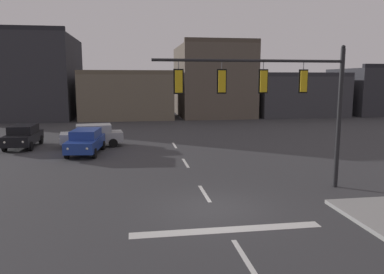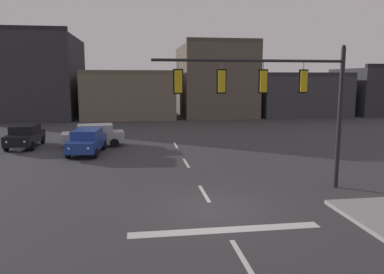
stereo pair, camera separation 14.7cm
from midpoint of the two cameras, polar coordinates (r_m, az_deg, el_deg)
name	(u,v)px [view 2 (the right image)]	position (r m, az deg, el deg)	size (l,w,h in m)	color
ground_plane	(214,209)	(14.53, 3.59, -10.93)	(400.00, 400.00, 0.00)	#353538
stop_bar_paint	(226,230)	(12.71, 5.51, -13.91)	(6.40, 0.50, 0.01)	silver
lane_centreline	(204,193)	(16.39, 2.13, -8.59)	(0.16, 26.40, 0.01)	silver
signal_mast_near_side	(276,91)	(16.56, 12.99, 6.89)	(8.43, 0.42, 6.37)	black
car_lot_nearside	(87,141)	(25.67, -15.55, -0.57)	(2.28, 4.59, 1.61)	navy
car_lot_middle	(25,135)	(29.66, -23.95, 0.22)	(1.94, 4.47, 1.61)	black
car_lot_farside	(94,135)	(28.36, -14.59, 0.34)	(4.61, 2.36, 1.61)	#9EA0A5
building_row	(179,85)	(50.00, -1.91, 7.88)	(56.66, 13.84, 10.64)	#2D2D33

